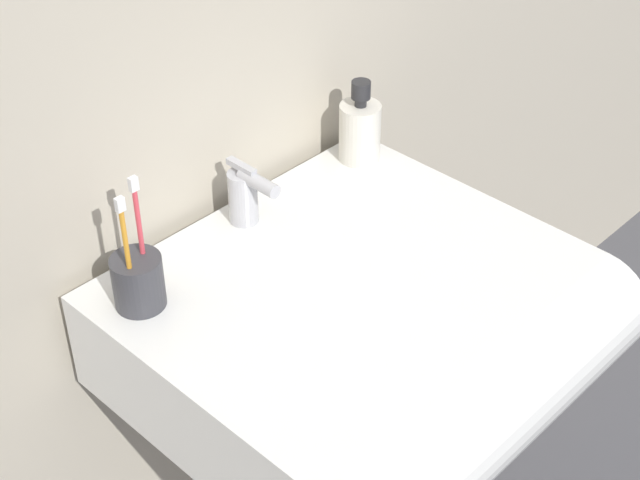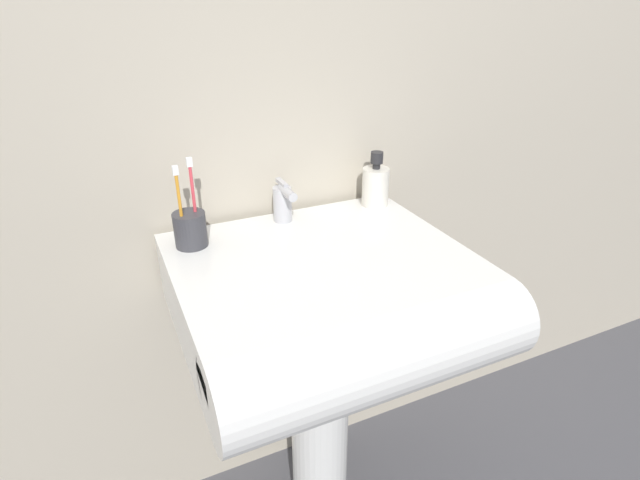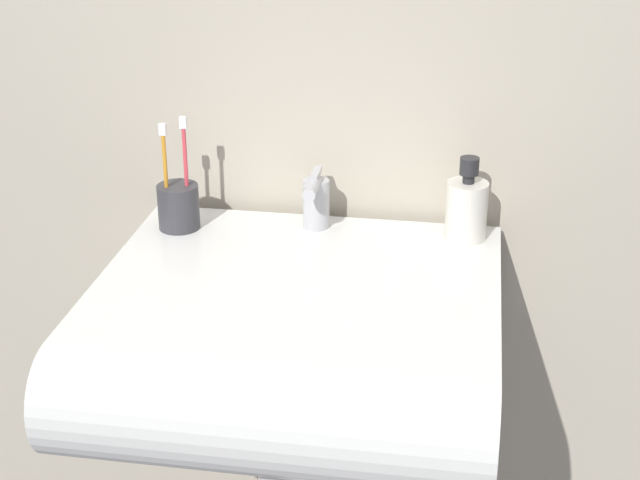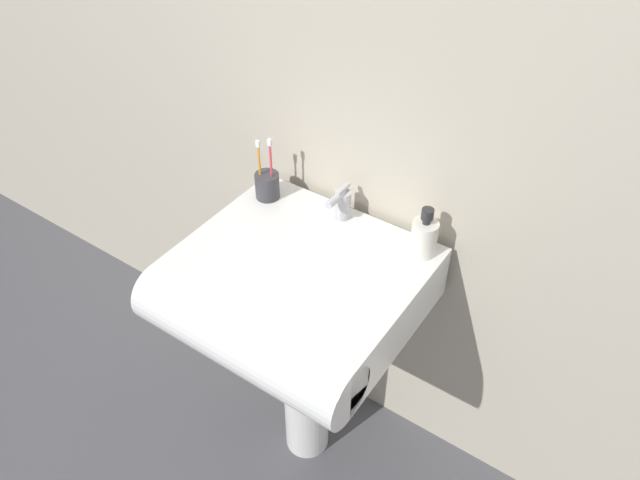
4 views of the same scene
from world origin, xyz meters
TOP-DOWN VIEW (x-y plane):
  - ground_plane at (0.00, 0.00)m, footprint 6.00×6.00m
  - wall_back at (0.00, 0.30)m, footprint 5.00×0.05m
  - sink_pedestal at (0.00, 0.00)m, footprint 0.15×0.15m
  - sink_basin at (0.00, -0.06)m, footprint 0.62×0.59m
  - faucet at (-0.01, 0.20)m, footprint 0.05×0.10m
  - toothbrush_cup at (-0.24, 0.16)m, footprint 0.07×0.07m
  - soap_bottle at (0.25, 0.19)m, footprint 0.07×0.07m

SIDE VIEW (x-z plane):
  - ground_plane at x=0.00m, z-range 0.00..0.00m
  - sink_pedestal at x=0.00m, z-range 0.00..0.71m
  - sink_basin at x=0.00m, z-range 0.71..0.88m
  - toothbrush_cup at x=-0.24m, z-range 0.82..1.02m
  - faucet at x=-0.01m, z-range 0.88..0.98m
  - soap_bottle at x=0.25m, z-range 0.86..1.00m
  - wall_back at x=0.00m, z-range 0.00..2.40m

